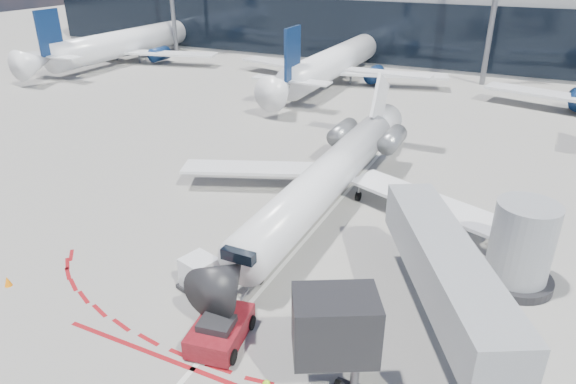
% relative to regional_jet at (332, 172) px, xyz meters
% --- Properties ---
extents(ground, '(260.00, 260.00, 0.00)m').
position_rel_regional_jet_xyz_m(ground, '(0.34, -5.96, -2.45)').
color(ground, gray).
rests_on(ground, ground).
extents(apron_centerline, '(0.25, 40.00, 0.01)m').
position_rel_regional_jet_xyz_m(apron_centerline, '(0.34, -3.96, -2.44)').
color(apron_centerline, silver).
rests_on(apron_centerline, ground).
extents(apron_stop_bar, '(14.00, 0.25, 0.01)m').
position_rel_regional_jet_xyz_m(apron_stop_bar, '(0.34, -17.46, -2.44)').
color(apron_stop_bar, maroon).
rests_on(apron_stop_bar, ground).
extents(terminal_building, '(150.00, 24.15, 24.00)m').
position_rel_regional_jet_xyz_m(terminal_building, '(0.34, 59.02, 6.07)').
color(terminal_building, gray).
rests_on(terminal_building, ground).
extents(jet_bridge, '(10.03, 15.20, 4.90)m').
position_rel_regional_jet_xyz_m(jet_bridge, '(10.13, -8.97, 0.56)').
color(jet_bridge, '#919599').
rests_on(jet_bridge, ground).
extents(regional_jet, '(23.74, 29.27, 7.33)m').
position_rel_regional_jet_xyz_m(regional_jet, '(0.00, 0.00, 0.00)').
color(regional_jet, white).
rests_on(regional_jet, ground).
extents(pushback_tug, '(2.81, 5.62, 1.43)m').
position_rel_regional_jet_xyz_m(pushback_tug, '(0.48, -15.40, -1.82)').
color(pushback_tug, '#5B0D13').
rests_on(pushback_tug, ground).
extents(uld_container, '(2.43, 2.22, 1.92)m').
position_rel_regional_jet_xyz_m(uld_container, '(-2.62, -12.48, -1.50)').
color(uld_container, black).
rests_on(uld_container, ground).
extents(safety_cone_left, '(0.40, 0.40, 0.56)m').
position_rel_regional_jet_xyz_m(safety_cone_left, '(-12.18, -16.68, -2.17)').
color(safety_cone_left, orange).
rests_on(safety_cone_left, ground).
extents(bg_airliner_0, '(35.86, 37.97, 11.60)m').
position_rel_regional_jet_xyz_m(bg_airliner_0, '(-48.00, 34.75, 3.35)').
color(bg_airliner_0, white).
rests_on(bg_airliner_0, ground).
extents(bg_airliner_1, '(34.44, 36.47, 11.14)m').
position_rel_regional_jet_xyz_m(bg_airliner_1, '(-12.84, 35.60, 3.12)').
color(bg_airliner_1, white).
rests_on(bg_airliner_1, ground).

